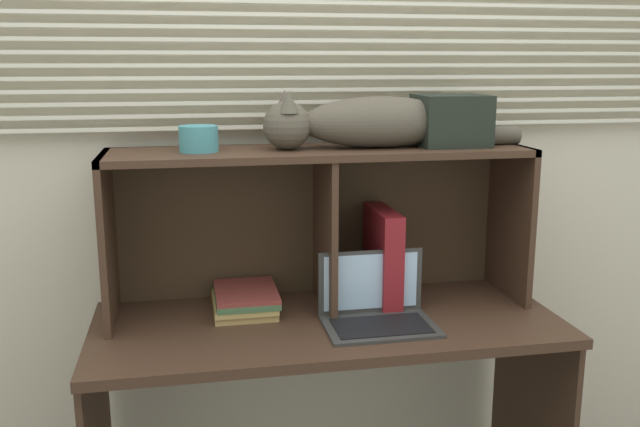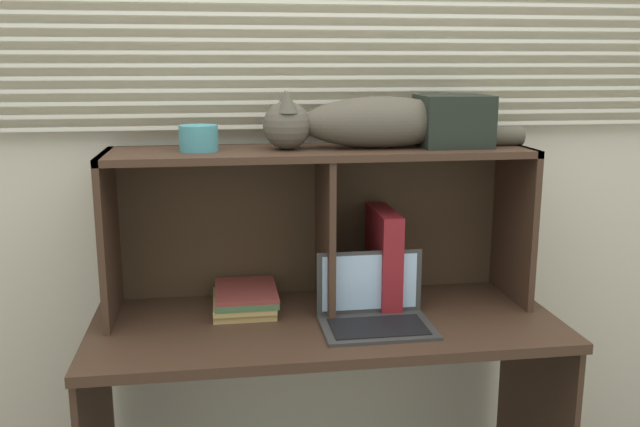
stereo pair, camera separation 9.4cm
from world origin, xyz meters
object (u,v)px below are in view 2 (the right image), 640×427
binder_upright (383,257)px  laptop (375,311)px  cat (367,123)px  storage_box (453,121)px  book_stack (245,299)px  small_basket (199,138)px

binder_upright → laptop: bearing=-110.7°
cat → binder_upright: size_ratio=2.68×
cat → laptop: (-0.01, -0.18, -0.54)m
storage_box → laptop: bearing=-147.1°
binder_upright → book_stack: bearing=179.7°
cat → small_basket: (-0.51, -0.00, -0.04)m
cat → small_basket: size_ratio=7.16×
storage_box → binder_upright: bearing=180.0°
laptop → small_basket: (-0.50, 0.18, 0.50)m
cat → book_stack: (-0.38, 0.00, -0.54)m
laptop → storage_box: bearing=32.9°
cat → laptop: cat is taller
book_stack → laptop: bearing=-26.1°
binder_upright → storage_box: (0.21, 0.00, 0.43)m
book_stack → binder_upright: bearing=-0.3°
cat → storage_box: size_ratio=3.85×
book_stack → cat: bearing=-0.3°
book_stack → small_basket: bearing=-179.1°
cat → storage_box: cat is taller
binder_upright → small_basket: small_basket is taller
book_stack → storage_box: bearing=-0.2°
binder_upright → cat: bearing=180.0°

